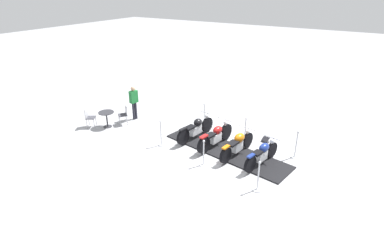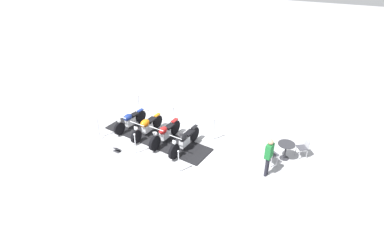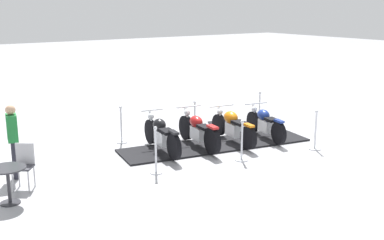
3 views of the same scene
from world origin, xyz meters
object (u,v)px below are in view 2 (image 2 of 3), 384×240
(stanchion_right_front, at_px, (99,131))
(stanchion_left_rear, at_px, (214,132))
(motorcycle_maroon, at_px, (165,133))
(info_placard, at_px, (117,150))
(cafe_chair_across_table, at_px, (304,146))
(motorcycle_navy, at_px, (130,120))
(motorcycle_copper, at_px, (147,126))
(stanchion_right_rear, at_px, (179,165))
(bystander_person, at_px, (269,154))
(cafe_table, at_px, (286,148))
(motorcycle_black, at_px, (184,141))
(stanchion_left_mid, at_px, (174,120))
(cafe_chair_near_table, at_px, (271,153))
(stanchion_left_front, at_px, (139,108))
(stanchion_right_mid, at_px, (136,147))

(stanchion_right_front, bearing_deg, stanchion_left_rear, 21.27)
(motorcycle_maroon, height_order, info_placard, motorcycle_maroon)
(cafe_chair_across_table, bearing_deg, motorcycle_navy, -25.06)
(motorcycle_copper, relative_size, motorcycle_maroon, 0.99)
(stanchion_right_rear, distance_m, bystander_person, 3.58)
(stanchion_right_front, distance_m, info_placard, 1.57)
(stanchion_right_rear, bearing_deg, motorcycle_navy, 150.60)
(cafe_table, height_order, bystander_person, bystander_person)
(motorcycle_copper, bearing_deg, bystander_person, 92.21)
(motorcycle_navy, xyz_separation_m, stanchion_left_rear, (4.14, 0.73, -0.07))
(stanchion_left_rear, relative_size, bystander_person, 0.67)
(motorcycle_black, distance_m, stanchion_right_rear, 1.55)
(stanchion_left_mid, distance_m, cafe_chair_near_table, 5.23)
(motorcycle_maroon, bearing_deg, stanchion_right_front, -65.95)
(motorcycle_navy, distance_m, bystander_person, 7.01)
(motorcycle_copper, bearing_deg, stanchion_left_rear, 115.07)
(motorcycle_copper, distance_m, stanchion_left_front, 2.30)
(motorcycle_navy, xyz_separation_m, motorcycle_maroon, (2.14, -0.37, 0.01))
(stanchion_left_mid, xyz_separation_m, info_placard, (-1.37, -3.00, -0.25))
(cafe_chair_across_table, bearing_deg, motorcycle_black, -14.31)
(stanchion_right_rear, height_order, bystander_person, bystander_person)
(motorcycle_copper, xyz_separation_m, motorcycle_black, (2.14, -0.38, -0.00))
(cafe_chair_near_table, bearing_deg, motorcycle_navy, 126.44)
(stanchion_right_mid, xyz_separation_m, cafe_chair_near_table, (5.58, 1.58, 0.22))
(stanchion_left_mid, bearing_deg, stanchion_right_front, -139.46)
(stanchion_right_front, distance_m, stanchion_left_mid, 3.66)
(cafe_chair_near_table, bearing_deg, info_placard, 142.50)
(motorcycle_maroon, relative_size, cafe_table, 3.01)
(motorcycle_navy, height_order, stanchion_right_mid, stanchion_right_mid)
(motorcycle_black, height_order, bystander_person, bystander_person)
(bystander_person, bearing_deg, cafe_chair_across_table, -111.72)
(motorcycle_navy, distance_m, cafe_chair_near_table, 6.94)
(motorcycle_navy, relative_size, motorcycle_black, 0.89)
(motorcycle_maroon, relative_size, info_placard, 6.41)
(stanchion_left_mid, bearing_deg, stanchion_left_rear, -10.14)
(stanchion_left_front, bearing_deg, info_placard, -75.03)
(info_placard, bearing_deg, motorcycle_black, -144.45)
(motorcycle_black, relative_size, info_placard, 6.51)
(motorcycle_maroon, xyz_separation_m, stanchion_left_rear, (2.00, 1.11, -0.08))
(cafe_table, bearing_deg, cafe_chair_near_table, -127.00)
(stanchion_right_mid, bearing_deg, stanchion_left_rear, 40.54)
(motorcycle_copper, height_order, stanchion_right_rear, stanchion_right_rear)
(motorcycle_copper, bearing_deg, stanchion_right_mid, 19.59)
(stanchion_right_mid, relative_size, stanchion_left_rear, 0.91)
(stanchion_right_front, height_order, cafe_table, stanchion_right_front)
(motorcycle_copper, xyz_separation_m, stanchion_right_front, (-1.99, -1.04, -0.17))
(stanchion_right_rear, bearing_deg, stanchion_left_front, 138.45)
(motorcycle_black, relative_size, stanchion_left_rear, 2.02)
(info_placard, xyz_separation_m, cafe_chair_near_table, (6.45, 1.79, 0.50))
(motorcycle_copper, bearing_deg, cafe_chair_near_table, 99.50)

